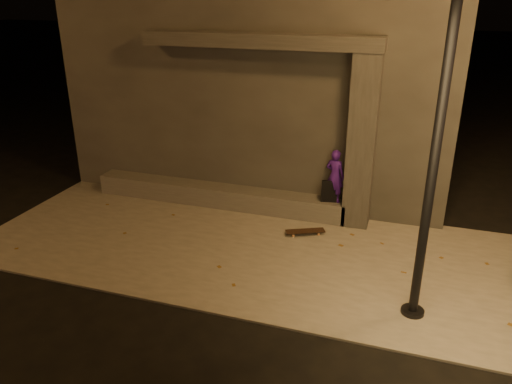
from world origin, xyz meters
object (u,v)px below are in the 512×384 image
(column, at_px, (362,143))
(street_lamp_0, at_px, (448,63))
(skateboarder, at_px, (335,176))
(backpack, at_px, (329,193))
(skateboard, at_px, (305,231))

(column, distance_m, street_lamp_0, 3.83)
(column, bearing_deg, skateboarder, 180.00)
(column, xyz_separation_m, backpack, (-0.60, 0.00, -1.18))
(skateboard, bearing_deg, column, 18.43)
(skateboarder, distance_m, backpack, 0.42)
(backpack, relative_size, street_lamp_0, 0.07)
(skateboarder, xyz_separation_m, backpack, (-0.10, 0.00, -0.41))
(column, bearing_deg, skateboard, -135.77)
(skateboarder, height_order, skateboard, skateboarder)
(skateboard, bearing_deg, backpack, 45.08)
(skateboarder, bearing_deg, column, -161.74)
(backpack, bearing_deg, column, -9.31)
(skateboarder, relative_size, street_lamp_0, 0.17)
(backpack, bearing_deg, skateboarder, -9.31)
(street_lamp_0, bearing_deg, column, 113.63)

